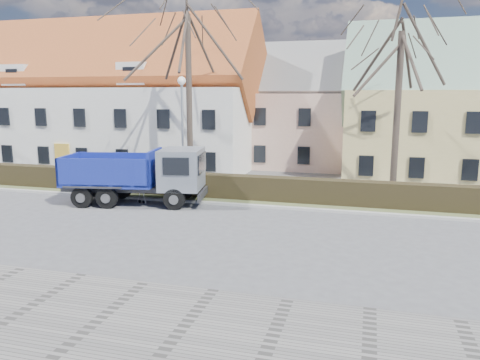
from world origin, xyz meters
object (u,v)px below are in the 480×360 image
(cart_frame, at_px, (139,197))
(streetlight, at_px, (183,135))
(dump_truck, at_px, (130,175))
(parked_car_a, at_px, (121,170))

(cart_frame, bearing_deg, streetlight, 67.36)
(dump_truck, relative_size, streetlight, 1.12)
(streetlight, relative_size, cart_frame, 9.94)
(streetlight, bearing_deg, dump_truck, -115.67)
(cart_frame, bearing_deg, parked_car_a, 126.67)
(streetlight, height_order, cart_frame, streetlight)
(cart_frame, relative_size, parked_car_a, 0.17)
(dump_truck, distance_m, cart_frame, 1.29)
(parked_car_a, bearing_deg, dump_truck, -144.42)
(dump_truck, distance_m, parked_car_a, 7.61)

